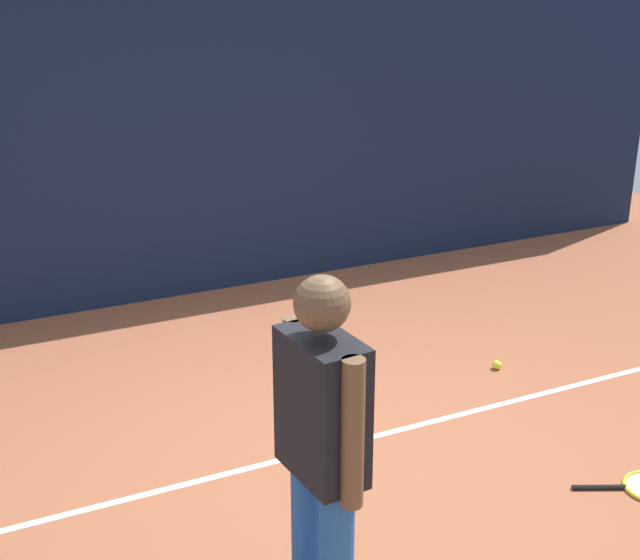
% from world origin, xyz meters
% --- Properties ---
extents(ground_plane, '(12.00, 12.00, 0.00)m').
position_xyz_m(ground_plane, '(0.00, 0.00, 0.00)').
color(ground_plane, '#9E5638').
extents(back_fence, '(10.00, 0.10, 2.65)m').
position_xyz_m(back_fence, '(0.00, 3.00, 1.32)').
color(back_fence, '#141E38').
rests_on(back_fence, ground).
extents(court_line, '(9.00, 0.05, 0.00)m').
position_xyz_m(court_line, '(0.00, 0.15, 0.00)').
color(court_line, white).
rests_on(court_line, ground).
extents(tennis_player, '(0.26, 0.53, 1.70)m').
position_xyz_m(tennis_player, '(-0.75, -1.23, 0.97)').
color(tennis_player, '#2659A5').
rests_on(tennis_player, ground).
extents(tennis_ball_near_player, '(0.07, 0.07, 0.07)m').
position_xyz_m(tennis_ball_near_player, '(1.50, 0.60, 0.03)').
color(tennis_ball_near_player, '#CCE033').
rests_on(tennis_ball_near_player, ground).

